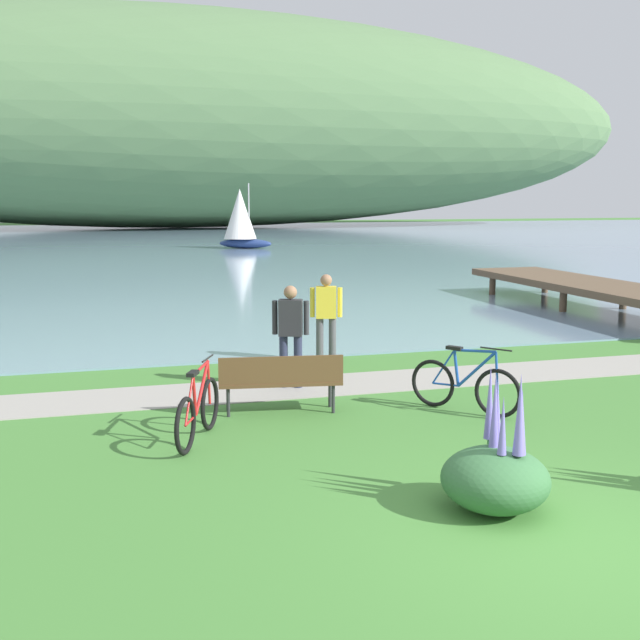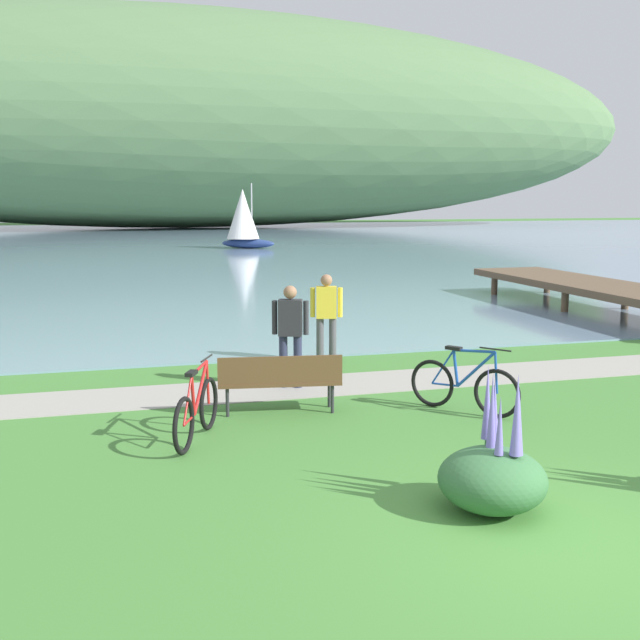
# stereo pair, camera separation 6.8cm
# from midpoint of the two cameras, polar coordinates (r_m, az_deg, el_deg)

# --- Properties ---
(ground_plane) EXTENTS (200.00, 200.00, 0.00)m
(ground_plane) POSITION_cam_midpoint_polar(r_m,az_deg,el_deg) (7.79, 18.59, -15.25)
(ground_plane) COLOR #478438
(bay_water) EXTENTS (180.00, 80.00, 0.04)m
(bay_water) POSITION_cam_midpoint_polar(r_m,az_deg,el_deg) (54.81, -11.61, 5.48)
(bay_water) COLOR #7A99B2
(bay_water) RESTS_ON ground
(distant_hillside) EXTENTS (101.45, 28.00, 21.83)m
(distant_hillside) POSITION_cam_midpoint_polar(r_m,az_deg,el_deg) (83.43, -10.54, 14.15)
(distant_hillside) COLOR #567A4C
(distant_hillside) RESTS_ON bay_water
(shoreline_path) EXTENTS (60.00, 1.50, 0.01)m
(shoreline_path) POSITION_cam_midpoint_polar(r_m,az_deg,el_deg) (13.36, 2.63, -4.61)
(shoreline_path) COLOR #A39E93
(shoreline_path) RESTS_ON ground
(park_bench_near_camera) EXTENTS (1.85, 0.73, 0.88)m
(park_bench_near_camera) POSITION_cam_midpoint_polar(r_m,az_deg,el_deg) (11.44, -3.06, -4.28)
(park_bench_near_camera) COLOR brown
(park_bench_near_camera) RESTS_ON ground
(bicycle_leaning_near_bench) EXTENTS (1.12, 1.45, 1.01)m
(bicycle_leaning_near_bench) POSITION_cam_midpoint_polar(r_m,az_deg,el_deg) (11.70, 10.34, -4.73)
(bicycle_leaning_near_bench) COLOR black
(bicycle_leaning_near_bench) RESTS_ON ground
(bicycle_beside_path) EXTENTS (0.79, 1.64, 1.01)m
(bicycle_beside_path) POSITION_cam_midpoint_polar(r_m,az_deg,el_deg) (10.29, -9.05, -6.59)
(bicycle_beside_path) COLOR black
(bicycle_beside_path) RESTS_ON ground
(person_at_shoreline) EXTENTS (0.59, 0.31, 1.71)m
(person_at_shoreline) POSITION_cam_midpoint_polar(r_m,az_deg,el_deg) (14.74, 0.32, 0.52)
(person_at_shoreline) COLOR #4C4C51
(person_at_shoreline) RESTS_ON ground
(person_on_the_grass) EXTENTS (0.58, 0.34, 1.71)m
(person_on_the_grass) POSITION_cam_midpoint_polar(r_m,az_deg,el_deg) (12.87, -2.31, -0.71)
(person_on_the_grass) COLOR #282D47
(person_on_the_grass) RESTS_ON ground
(echium_bush_closest_to_camera) EXTENTS (1.10, 1.10, 1.45)m
(echium_bush_closest_to_camera) POSITION_cam_midpoint_polar(r_m,az_deg,el_deg) (8.20, 12.45, -11.00)
(echium_bush_closest_to_camera) COLOR #386B3D
(echium_bush_closest_to_camera) RESTS_ON ground
(sailboat_nearest_to_shore) EXTENTS (3.40, 2.76, 3.96)m
(sailboat_nearest_to_shore) POSITION_cam_midpoint_polar(r_m,az_deg,el_deg) (48.59, -5.85, 7.42)
(sailboat_nearest_to_shore) COLOR navy
(sailboat_nearest_to_shore) RESTS_ON bay_water
(pier_dock) EXTENTS (2.40, 10.00, 0.80)m
(pier_dock) POSITION_cam_midpoint_polar(r_m,az_deg,el_deg) (22.88, 19.28, 2.29)
(pier_dock) COLOR brown
(pier_dock) RESTS_ON ground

